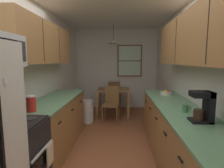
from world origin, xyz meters
The scene contains 22 objects.
ground_plane centered at (0.00, 1.00, 0.00)m, with size 12.00×12.00×0.00m, color brown.
wall_left centered at (-1.35, 1.00, 1.27)m, with size 0.10×9.00×2.55m, color silver.
wall_right centered at (1.35, 1.00, 1.27)m, with size 0.10×9.00×2.55m, color silver.
wall_back centered at (0.00, 3.65, 1.27)m, with size 4.40×0.10×2.55m, color silver.
ceiling_slab centered at (0.00, 1.00, 2.59)m, with size 4.40×9.00×0.08m, color white.
stove_range centered at (-0.99, -0.54, 0.47)m, with size 0.66×0.61×1.10m.
counter_left centered at (-1.00, 0.75, 0.45)m, with size 0.64×1.97×0.90m.
upper_cabinets_left centered at (-1.14, 0.70, 1.84)m, with size 0.33×2.05×0.67m.
counter_right centered at (1.00, 0.08, 0.45)m, with size 0.64×3.40×0.90m.
upper_cabinets_right centered at (1.14, 0.03, 1.85)m, with size 0.33×3.08×0.71m.
dining_table centered at (-0.06, 2.78, 0.62)m, with size 0.90×0.78×0.75m.
dining_chair_near centered at (-0.09, 2.18, 0.50)m, with size 0.45×0.45×0.90m.
dining_chair_far centered at (-0.06, 3.38, 0.50)m, with size 0.40×0.40×0.90m.
pendant_light centered at (-0.06, 2.78, 2.07)m, with size 0.32×0.32×0.53m.
back_window centered at (0.43, 3.58, 1.54)m, with size 0.78×0.05×1.01m.
trash_bin centered at (-0.70, 2.11, 0.28)m, with size 0.33×0.33×0.56m, color silver.
storage_canister centered at (-1.00, -0.06, 1.01)m, with size 0.12×0.12×0.21m.
dish_towel centered at (-0.64, -0.39, 0.50)m, with size 0.02×0.16×0.24m, color beige.
coffee_maker centered at (1.06, -0.34, 1.07)m, with size 0.22×0.18×0.33m.
mug_by_coffeemaker centered at (0.99, 0.01, 0.95)m, with size 0.11×0.08×0.10m.
fruit_bowl centered at (1.04, 1.20, 0.94)m, with size 0.22×0.22×0.09m.
table_serving_bowl centered at (-0.15, 2.85, 0.78)m, with size 0.18×0.18×0.06m, color #E0D14C.
Camera 1 is at (0.17, -2.28, 1.56)m, focal length 28.87 mm.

